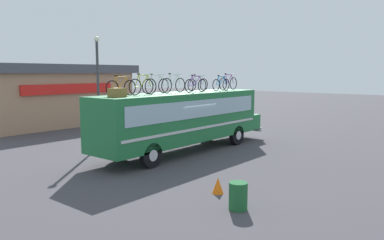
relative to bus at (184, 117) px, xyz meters
name	(u,v)px	position (x,y,z in m)	size (l,w,h in m)	color
ground_plane	(182,152)	(-0.18, 0.00, -1.79)	(120.00, 120.00, 0.00)	#423F44
bus	(184,117)	(0.00, 0.00, 0.00)	(11.44, 2.41, 3.05)	#1E6B38
luggage_bag_1	(117,93)	(-4.41, -0.15, 1.44)	(0.62, 0.51, 0.37)	olive
rooftop_bicycle_1	(121,87)	(-3.82, 0.31, 1.64)	(1.66, 0.44, 0.91)	black
rooftop_bicycle_2	(143,86)	(-2.67, 0.16, 1.66)	(1.69, 0.44, 0.97)	black
rooftop_bicycle_3	(156,85)	(-1.63, 0.40, 1.66)	(1.79, 0.44, 0.96)	black
rooftop_bicycle_4	(173,85)	(-0.51, 0.26, 1.67)	(1.75, 0.44, 0.98)	black
rooftop_bicycle_5	(196,85)	(0.54, -0.31, 1.64)	(1.74, 0.44, 0.90)	black
rooftop_bicycle_6	(198,84)	(1.61, 0.40, 1.64)	(1.73, 0.44, 0.91)	black
rooftop_bicycle_7	(221,84)	(2.75, -0.35, 1.62)	(1.61, 0.44, 0.87)	black
rooftop_bicycle_8	(228,83)	(3.80, -0.11, 1.66)	(1.79, 0.44, 0.97)	black
roadside_building	(40,94)	(0.92, 15.91, 0.58)	(13.07, 8.95, 4.66)	tan
trash_bin	(238,196)	(-5.22, -6.58, -1.38)	(0.56, 0.56, 0.83)	#1E592D
traffic_cone	(218,185)	(-4.37, -5.24, -1.52)	(0.38, 0.38, 0.55)	orange
street_lamp	(98,85)	(-1.93, 4.49, 1.59)	(0.29, 0.29, 5.97)	#38383D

